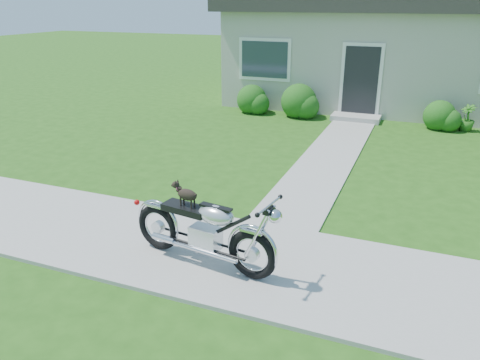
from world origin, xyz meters
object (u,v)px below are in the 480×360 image
(potted_plant_left, at_px, (301,105))
(potted_plant_right, at_px, (467,118))
(house, at_px, (423,38))
(motorcycle_with_dog, at_px, (205,230))

(potted_plant_left, distance_m, potted_plant_right, 4.60)
(house, relative_size, potted_plant_left, 18.77)
(potted_plant_right, bearing_deg, house, 112.97)
(potted_plant_left, relative_size, potted_plant_right, 0.92)
(potted_plant_left, xyz_separation_m, potted_plant_right, (4.60, 0.00, 0.03))
(house, xyz_separation_m, motorcycle_with_dog, (-2.09, -12.34, -1.62))
(house, distance_m, motorcycle_with_dog, 12.62)
(potted_plant_left, height_order, motorcycle_with_dog, motorcycle_with_dog)
(house, bearing_deg, potted_plant_right, -67.03)
(potted_plant_right, bearing_deg, motorcycle_with_dog, -111.75)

